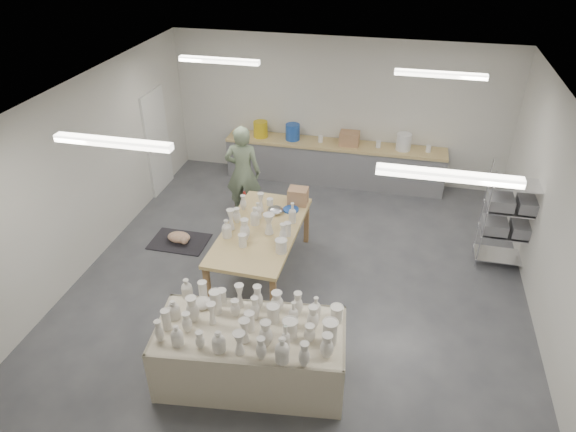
% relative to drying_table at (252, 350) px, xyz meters
% --- Properties ---
extents(room, '(8.00, 8.02, 3.00)m').
position_rel_drying_table_xyz_m(room, '(0.08, 1.96, 1.60)').
color(room, '#424449').
rests_on(room, ground).
extents(back_counter, '(4.60, 0.60, 1.24)m').
position_rel_drying_table_xyz_m(back_counter, '(0.18, 5.55, 0.03)').
color(back_counter, tan).
rests_on(back_counter, ground).
extents(wire_shelf, '(0.88, 0.48, 1.80)m').
position_rel_drying_table_xyz_m(wire_shelf, '(3.39, 3.27, 0.46)').
color(wire_shelf, silver).
rests_on(wire_shelf, ground).
extents(drying_table, '(2.42, 1.36, 1.19)m').
position_rel_drying_table_xyz_m(drying_table, '(0.00, 0.00, 0.00)').
color(drying_table, olive).
rests_on(drying_table, ground).
extents(work_table, '(1.20, 2.30, 1.22)m').
position_rel_drying_table_xyz_m(work_table, '(-0.43, 2.19, 0.40)').
color(work_table, tan).
rests_on(work_table, ground).
extents(rug, '(1.00, 0.70, 0.02)m').
position_rel_drying_table_xyz_m(rug, '(-2.14, 2.63, -0.45)').
color(rug, black).
rests_on(rug, ground).
extents(cat, '(0.45, 0.35, 0.18)m').
position_rel_drying_table_xyz_m(cat, '(-2.12, 2.62, -0.35)').
color(cat, white).
rests_on(cat, rug).
extents(potter, '(0.72, 0.52, 1.83)m').
position_rel_drying_table_xyz_m(potter, '(-1.27, 3.81, 0.45)').
color(potter, gray).
rests_on(potter, ground).
extents(red_stool, '(0.41, 0.41, 0.30)m').
position_rel_drying_table_xyz_m(red_stool, '(-1.27, 4.08, -0.19)').
color(red_stool, '#A71D17').
rests_on(red_stool, ground).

